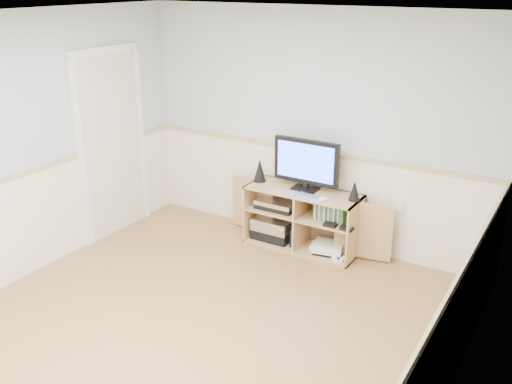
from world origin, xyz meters
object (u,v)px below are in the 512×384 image
at_px(keyboard, 310,197).
at_px(monitor, 306,163).
at_px(media_cabinet, 305,217).
at_px(game_consoles, 328,248).

bearing_deg(keyboard, monitor, 138.25).
bearing_deg(monitor, keyboard, -52.14).
xyz_separation_m(media_cabinet, game_consoles, (0.32, -0.07, -0.26)).
xyz_separation_m(monitor, game_consoles, (0.32, -0.06, -0.88)).
bearing_deg(monitor, media_cabinet, 90.00).
bearing_deg(media_cabinet, monitor, -90.00).
distance_m(keyboard, game_consoles, 0.62).
xyz_separation_m(media_cabinet, keyboard, (0.15, -0.19, 0.32)).
distance_m(monitor, keyboard, 0.38).
height_order(monitor, game_consoles, monitor).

